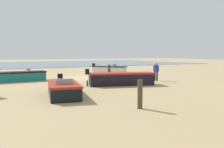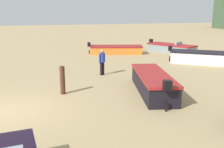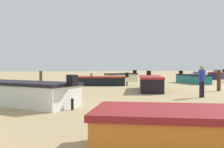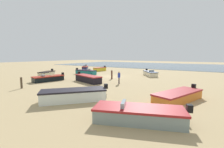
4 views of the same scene
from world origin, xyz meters
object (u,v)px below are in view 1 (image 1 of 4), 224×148
object	(u,v)px
mooring_post_near_water	(140,94)
boat_teal_2	(19,76)
mooring_post_mid_beach	(109,72)
boat_black_6	(121,79)
beach_walker_foreground	(156,70)
boat_cream_1	(109,69)
boat_black_9	(63,89)

from	to	relation	value
mooring_post_near_water	boat_teal_2	bearing A→B (deg)	-78.32
boat_teal_2	mooring_post_mid_beach	bearing A→B (deg)	71.34
boat_teal_2	boat_black_6	xyz separation A→B (m)	(-6.30, 6.53, 0.04)
boat_teal_2	beach_walker_foreground	world-z (taller)	beach_walker_foreground
beach_walker_foreground	boat_cream_1	bearing A→B (deg)	147.22
beach_walker_foreground	boat_teal_2	bearing A→B (deg)	-145.19
boat_black_6	boat_teal_2	bearing A→B (deg)	-118.74
boat_cream_1	boat_black_6	bearing A→B (deg)	28.44
boat_black_9	mooring_post_mid_beach	size ratio (longest dim) A/B	3.37
mooring_post_mid_beach	mooring_post_near_water	bearing A→B (deg)	67.39
boat_teal_2	boat_black_9	xyz separation A→B (m)	(-0.96, 9.00, -0.04)
boat_cream_1	mooring_post_near_water	size ratio (longest dim) A/B	3.38
boat_teal_2	boat_black_9	distance (m)	9.05
boat_black_9	mooring_post_mid_beach	world-z (taller)	mooring_post_mid_beach
boat_black_9	beach_walker_foreground	xyz separation A→B (m)	(-9.66, -3.62, 0.56)
boat_black_9	mooring_post_mid_beach	xyz separation A→B (m)	(-6.61, -6.64, 0.28)
boat_teal_2	mooring_post_near_water	xyz separation A→B (m)	(-2.84, 13.73, 0.19)
boat_cream_1	boat_black_9	world-z (taller)	boat_cream_1
mooring_post_near_water	mooring_post_mid_beach	distance (m)	12.32
boat_cream_1	boat_black_9	size ratio (longest dim) A/B	0.93
mooring_post_near_water	boat_black_9	bearing A→B (deg)	-68.36
boat_teal_2	mooring_post_near_water	bearing A→B (deg)	10.33
boat_teal_2	beach_walker_foreground	bearing A→B (deg)	61.78
boat_teal_2	mooring_post_mid_beach	world-z (taller)	mooring_post_mid_beach
mooring_post_near_water	mooring_post_mid_beach	size ratio (longest dim) A/B	0.93
mooring_post_near_water	beach_walker_foreground	distance (m)	11.42
mooring_post_near_water	boat_black_6	bearing A→B (deg)	-115.69
boat_cream_1	mooring_post_mid_beach	size ratio (longest dim) A/B	3.14
boat_cream_1	boat_black_6	distance (m)	12.23
boat_teal_2	boat_black_9	size ratio (longest dim) A/B	1.03
boat_black_9	mooring_post_near_water	bearing A→B (deg)	125.06
mooring_post_near_water	mooring_post_mid_beach	bearing A→B (deg)	-112.61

